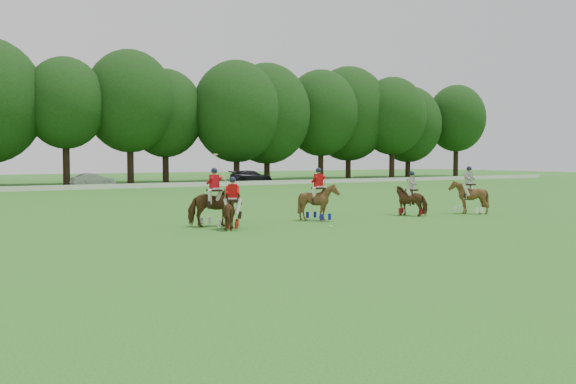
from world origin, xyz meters
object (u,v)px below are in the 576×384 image
car_right (251,177)px  polo_ball (331,227)px  polo_stripe_b (469,197)px  polo_stripe_a (412,200)px  polo_red_a (233,211)px  polo_red_b (214,205)px  polo_red_c (318,201)px  car_mid (93,180)px

car_right → polo_ball: car_right is taller
polo_stripe_b → polo_stripe_a: bearing=165.5°
polo_stripe_a → polo_stripe_b: polo_stripe_b is taller
polo_red_a → polo_red_b: bearing=102.9°
polo_red_c → polo_stripe_a: polo_red_c is taller
polo_red_b → polo_red_a: bearing=-77.1°
polo_red_c → polo_stripe_a: size_ratio=1.10×
polo_red_b → car_mid: bearing=83.3°
car_right → polo_stripe_b: polo_stripe_b is taller
polo_stripe_a → polo_red_c: bearing=177.1°
car_mid → polo_ball: size_ratio=43.73×
polo_red_b → car_right: bearing=60.3°
polo_red_a → polo_stripe_a: polo_stripe_a is taller
polo_ball → polo_red_b: bearing=145.9°
car_mid → polo_stripe_b: polo_stripe_b is taller
car_right → polo_red_c: 40.87m
polo_red_c → polo_stripe_b: polo_stripe_b is taller
polo_red_b → polo_stripe_b: bearing=-4.8°
car_mid → polo_red_b: polo_red_b is taller
polo_red_a → polo_stripe_b: (13.25, 0.04, 0.14)m
polo_red_a → polo_stripe_b: 13.25m
car_mid → polo_red_b: 37.70m
polo_stripe_a → polo_stripe_b: 3.19m
polo_stripe_a → car_mid: bearing=99.1°
car_right → polo_red_b: size_ratio=1.59×
polo_red_a → polo_ball: polo_red_a is taller
car_right → polo_red_c: (-16.25, -37.50, 0.19)m
polo_stripe_a → car_right: bearing=73.9°
car_mid → polo_red_a: bearing=167.8°
polo_red_a → polo_red_b: polo_red_b is taller
car_mid → polo_red_b: bearing=167.2°
polo_red_a → polo_stripe_a: bearing=4.7°
polo_stripe_b → polo_ball: polo_stripe_b is taller
polo_red_a → polo_red_c: 4.97m
car_right → polo_stripe_b: size_ratio=1.96×
polo_red_a → polo_stripe_b: bearing=0.2°
car_mid → polo_red_c: bearing=175.0°
polo_red_c → polo_stripe_b: 8.48m
polo_red_b → polo_stripe_a: (10.43, -0.33, -0.12)m
polo_red_a → polo_red_b: 1.20m
polo_red_b → polo_red_c: size_ratio=1.24×
polo_red_c → car_right: bearing=66.6°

